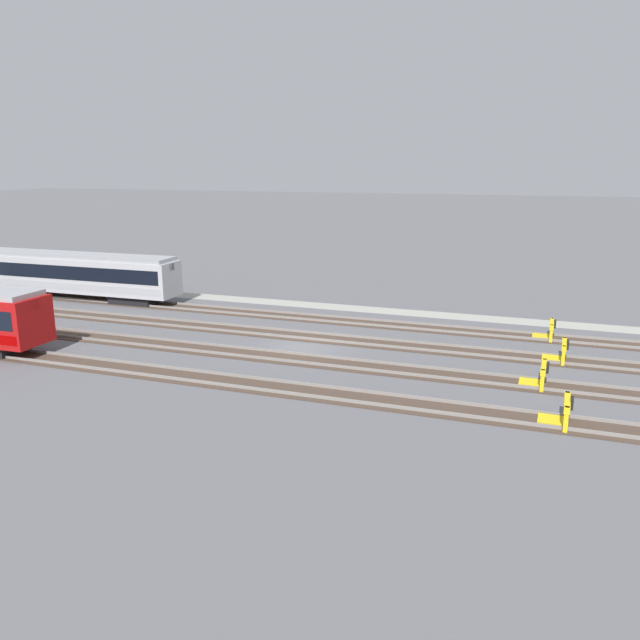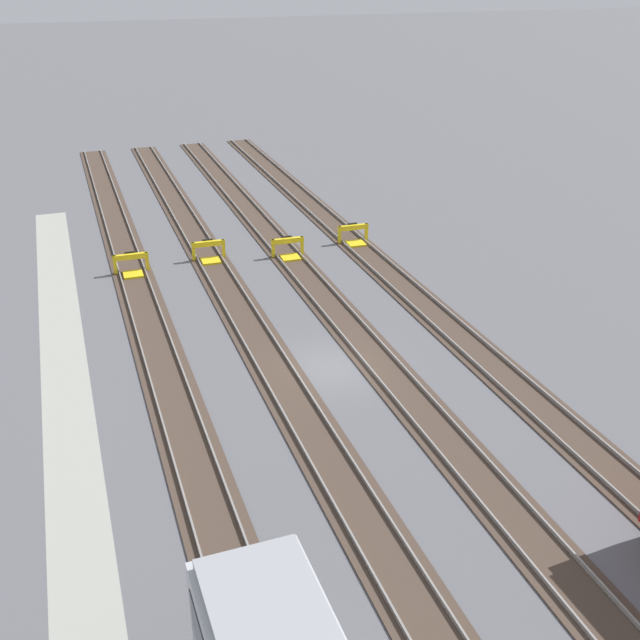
{
  "view_description": "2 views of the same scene",
  "coord_description": "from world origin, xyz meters",
  "px_view_note": "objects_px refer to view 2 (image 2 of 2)",
  "views": [
    {
      "loc": [
        -12.9,
        33.27,
        10.63
      ],
      "look_at": [
        -1.15,
        0.0,
        1.8
      ],
      "focal_mm": 35.0,
      "sensor_mm": 36.0,
      "label": 1
    },
    {
      "loc": [
        27.05,
        -9.92,
        16.44
      ],
      "look_at": [
        -1.15,
        0.0,
        1.8
      ],
      "focal_mm": 42.0,
      "sensor_mm": 36.0,
      "label": 2
    }
  ],
  "objects_px": {
    "bumper_stop_near_inner_track": "(209,253)",
    "bumper_stop_middle_track": "(289,250)",
    "bumper_stop_nearest_track": "(132,266)",
    "bumper_stop_far_inner_track": "(354,236)"
  },
  "relations": [
    {
      "from": "bumper_stop_nearest_track",
      "to": "bumper_stop_far_inner_track",
      "type": "bearing_deg",
      "value": 92.04
    },
    {
      "from": "bumper_stop_near_inner_track",
      "to": "bumper_stop_middle_track",
      "type": "distance_m",
      "value": 4.73
    },
    {
      "from": "bumper_stop_far_inner_track",
      "to": "bumper_stop_nearest_track",
      "type": "bearing_deg",
      "value": -87.96
    },
    {
      "from": "bumper_stop_nearest_track",
      "to": "bumper_stop_middle_track",
      "type": "height_order",
      "value": "same"
    },
    {
      "from": "bumper_stop_near_inner_track",
      "to": "bumper_stop_middle_track",
      "type": "relative_size",
      "value": 1.0
    },
    {
      "from": "bumper_stop_nearest_track",
      "to": "bumper_stop_middle_track",
      "type": "distance_m",
      "value": 9.22
    },
    {
      "from": "bumper_stop_nearest_track",
      "to": "bumper_stop_near_inner_track",
      "type": "xyz_separation_m",
      "value": [
        -0.61,
        4.6,
        0.0
      ]
    },
    {
      "from": "bumper_stop_middle_track",
      "to": "bumper_stop_nearest_track",
      "type": "bearing_deg",
      "value": -92.75
    },
    {
      "from": "bumper_stop_nearest_track",
      "to": "bumper_stop_near_inner_track",
      "type": "bearing_deg",
      "value": 97.55
    },
    {
      "from": "bumper_stop_middle_track",
      "to": "bumper_stop_far_inner_track",
      "type": "xyz_separation_m",
      "value": [
        -0.93,
        4.61,
        0.0
      ]
    }
  ]
}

